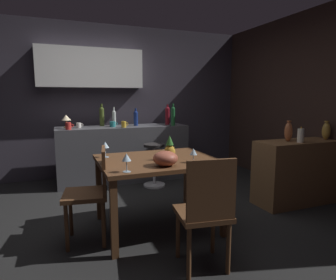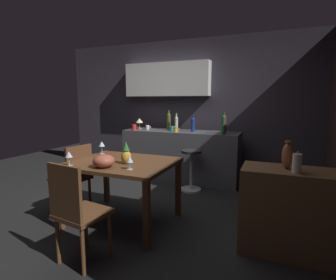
{
  "view_description": "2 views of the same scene",
  "coord_description": "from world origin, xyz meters",
  "px_view_note": "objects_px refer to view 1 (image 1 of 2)",
  "views": [
    {
      "loc": [
        -0.9,
        -3.09,
        1.38
      ],
      "look_at": [
        0.4,
        0.21,
        0.85
      ],
      "focal_mm": 30.94,
      "sensor_mm": 36.0,
      "label": 1
    },
    {
      "loc": [
        1.72,
        -2.91,
        1.45
      ],
      "look_at": [
        0.33,
        0.48,
        0.9
      ],
      "focal_mm": 28.26,
      "sensor_mm": 36.0,
      "label": 2
    }
  ],
  "objects_px": {
    "pineapple_centerpiece": "(170,149)",
    "vase_copper": "(288,132)",
    "wine_glass_right": "(193,152)",
    "fruit_bowl": "(165,158)",
    "wine_bottle_ruby": "(167,115)",
    "wine_bottle_olive": "(102,116)",
    "sideboard_cabinet": "(296,172)",
    "pillar_candle_tall": "(301,136)",
    "chair_by_doorway": "(206,210)",
    "dining_table": "(157,167)",
    "cup_mustard": "(124,124)",
    "vase_brass": "(326,131)",
    "wine_glass_left": "(105,145)",
    "wine_glass_center": "(126,158)",
    "wine_bottle_green": "(173,115)",
    "wine_bottle_clear": "(114,117)",
    "cup_red": "(68,126)",
    "bar_stool": "(154,164)",
    "cup_white": "(79,125)",
    "chair_near_window": "(92,190)",
    "counter_lamp": "(66,118)",
    "cup_teal": "(113,124)",
    "wine_bottle_cobalt": "(136,117)"
  },
  "relations": [
    {
      "from": "pineapple_centerpiece",
      "to": "vase_copper",
      "type": "bearing_deg",
      "value": 4.0
    },
    {
      "from": "wine_glass_right",
      "to": "pineapple_centerpiece",
      "type": "bearing_deg",
      "value": 129.17
    },
    {
      "from": "fruit_bowl",
      "to": "wine_bottle_ruby",
      "type": "height_order",
      "value": "wine_bottle_ruby"
    },
    {
      "from": "wine_bottle_olive",
      "to": "sideboard_cabinet",
      "type": "bearing_deg",
      "value": -43.16
    },
    {
      "from": "wine_glass_right",
      "to": "pillar_candle_tall",
      "type": "bearing_deg",
      "value": 7.15
    },
    {
      "from": "chair_by_doorway",
      "to": "pillar_candle_tall",
      "type": "distance_m",
      "value": 1.96
    },
    {
      "from": "dining_table",
      "to": "cup_mustard",
      "type": "bearing_deg",
      "value": 88.8
    },
    {
      "from": "vase_brass",
      "to": "cup_mustard",
      "type": "bearing_deg",
      "value": 143.59
    },
    {
      "from": "wine_glass_left",
      "to": "wine_glass_center",
      "type": "relative_size",
      "value": 1.05
    },
    {
      "from": "wine_glass_left",
      "to": "vase_brass",
      "type": "height_order",
      "value": "vase_brass"
    },
    {
      "from": "chair_by_doorway",
      "to": "wine_bottle_green",
      "type": "xyz_separation_m",
      "value": [
        0.77,
        2.55,
        0.57
      ]
    },
    {
      "from": "wine_bottle_clear",
      "to": "cup_red",
      "type": "distance_m",
      "value": 0.79
    },
    {
      "from": "cup_mustard",
      "to": "chair_by_doorway",
      "type": "bearing_deg",
      "value": -88.79
    },
    {
      "from": "wine_glass_center",
      "to": "cup_red",
      "type": "bearing_deg",
      "value": 100.13
    },
    {
      "from": "bar_stool",
      "to": "pineapple_centerpiece",
      "type": "xyz_separation_m",
      "value": [
        -0.32,
        -1.44,
        0.49
      ]
    },
    {
      "from": "cup_white",
      "to": "vase_brass",
      "type": "relative_size",
      "value": 0.44
    },
    {
      "from": "chair_by_doorway",
      "to": "wine_glass_left",
      "type": "xyz_separation_m",
      "value": [
        -0.58,
        1.16,
        0.36
      ]
    },
    {
      "from": "chair_near_window",
      "to": "wine_bottle_olive",
      "type": "relative_size",
      "value": 2.47
    },
    {
      "from": "pineapple_centerpiece",
      "to": "cup_white",
      "type": "xyz_separation_m",
      "value": [
        -0.73,
        1.99,
        0.09
      ]
    },
    {
      "from": "pineapple_centerpiece",
      "to": "wine_bottle_green",
      "type": "xyz_separation_m",
      "value": [
        0.76,
        1.75,
        0.22
      ]
    },
    {
      "from": "counter_lamp",
      "to": "wine_glass_center",
      "type": "bearing_deg",
      "value": -80.46
    },
    {
      "from": "wine_glass_center",
      "to": "wine_bottle_green",
      "type": "distance_m",
      "value": 2.44
    },
    {
      "from": "wine_bottle_clear",
      "to": "vase_brass",
      "type": "distance_m",
      "value": 3.13
    },
    {
      "from": "sideboard_cabinet",
      "to": "wine_bottle_olive",
      "type": "xyz_separation_m",
      "value": [
        -2.17,
        2.03,
        0.66
      ]
    },
    {
      "from": "pineapple_centerpiece",
      "to": "vase_copper",
      "type": "relative_size",
      "value": 0.96
    },
    {
      "from": "fruit_bowl",
      "to": "pillar_candle_tall",
      "type": "height_order",
      "value": "pillar_candle_tall"
    },
    {
      "from": "cup_teal",
      "to": "cup_red",
      "type": "distance_m",
      "value": 0.71
    },
    {
      "from": "bar_stool",
      "to": "wine_bottle_clear",
      "type": "relative_size",
      "value": 2.13
    },
    {
      "from": "fruit_bowl",
      "to": "wine_bottle_green",
      "type": "relative_size",
      "value": 0.63
    },
    {
      "from": "dining_table",
      "to": "bar_stool",
      "type": "height_order",
      "value": "dining_table"
    },
    {
      "from": "wine_bottle_ruby",
      "to": "wine_glass_center",
      "type": "bearing_deg",
      "value": -118.97
    },
    {
      "from": "wine_glass_right",
      "to": "vase_copper",
      "type": "xyz_separation_m",
      "value": [
        1.49,
        0.32,
        0.1
      ]
    },
    {
      "from": "sideboard_cabinet",
      "to": "bar_stool",
      "type": "height_order",
      "value": "sideboard_cabinet"
    },
    {
      "from": "chair_near_window",
      "to": "cup_mustard",
      "type": "height_order",
      "value": "cup_mustard"
    },
    {
      "from": "counter_lamp",
      "to": "vase_brass",
      "type": "height_order",
      "value": "counter_lamp"
    },
    {
      "from": "cup_red",
      "to": "wine_bottle_cobalt",
      "type": "bearing_deg",
      "value": 11.05
    },
    {
      "from": "wine_bottle_clear",
      "to": "cup_mustard",
      "type": "distance_m",
      "value": 0.32
    },
    {
      "from": "wine_bottle_ruby",
      "to": "cup_mustard",
      "type": "distance_m",
      "value": 0.83
    },
    {
      "from": "dining_table",
      "to": "wine_bottle_cobalt",
      "type": "relative_size",
      "value": 4.09
    },
    {
      "from": "sideboard_cabinet",
      "to": "wine_bottle_cobalt",
      "type": "relative_size",
      "value": 3.78
    },
    {
      "from": "wine_bottle_cobalt",
      "to": "cup_white",
      "type": "xyz_separation_m",
      "value": [
        -0.91,
        0.02,
        -0.1
      ]
    },
    {
      "from": "pillar_candle_tall",
      "to": "cup_teal",
      "type": "bearing_deg",
      "value": 134.88
    },
    {
      "from": "wine_bottle_ruby",
      "to": "cup_white",
      "type": "height_order",
      "value": "wine_bottle_ruby"
    },
    {
      "from": "wine_bottle_cobalt",
      "to": "wine_glass_center",
      "type": "bearing_deg",
      "value": -107.01
    },
    {
      "from": "chair_by_doorway",
      "to": "wine_bottle_cobalt",
      "type": "xyz_separation_m",
      "value": [
        0.2,
        2.77,
        0.53
      ]
    },
    {
      "from": "cup_mustard",
      "to": "counter_lamp",
      "type": "bearing_deg",
      "value": 164.31
    },
    {
      "from": "pillar_candle_tall",
      "to": "vase_brass",
      "type": "bearing_deg",
      "value": 7.85
    },
    {
      "from": "cup_mustard",
      "to": "wine_glass_left",
      "type": "bearing_deg",
      "value": -110.34
    },
    {
      "from": "sideboard_cabinet",
      "to": "chair_near_window",
      "type": "relative_size",
      "value": 1.22
    },
    {
      "from": "wine_bottle_green",
      "to": "wine_bottle_cobalt",
      "type": "bearing_deg",
      "value": 158.99
    }
  ]
}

